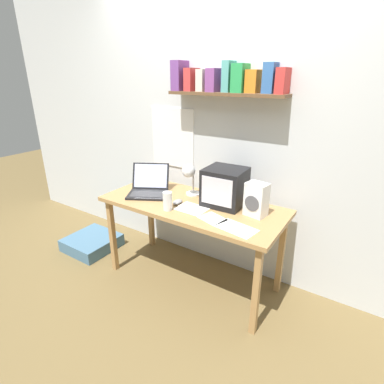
# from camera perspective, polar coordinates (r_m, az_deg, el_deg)

# --- Properties ---
(ground_plane) EXTENTS (12.00, 12.00, 0.00)m
(ground_plane) POSITION_cam_1_polar(r_m,az_deg,el_deg) (2.86, 0.00, -16.16)
(ground_plane) COLOR brown
(back_wall) EXTENTS (5.60, 0.24, 2.60)m
(back_wall) POSITION_cam_1_polar(r_m,az_deg,el_deg) (2.67, 5.16, 11.98)
(back_wall) COLOR silver
(back_wall) RESTS_ON ground_plane
(corner_desk) EXTENTS (1.53, 0.66, 0.76)m
(corner_desk) POSITION_cam_1_polar(r_m,az_deg,el_deg) (2.50, 0.00, -3.64)
(corner_desk) COLOR #AD814D
(corner_desk) RESTS_ON ground_plane
(crt_monitor) EXTENTS (0.33, 0.31, 0.30)m
(crt_monitor) POSITION_cam_1_polar(r_m,az_deg,el_deg) (2.41, 6.27, 0.99)
(crt_monitor) COLOR black
(crt_monitor) RESTS_ON corner_desk
(laptop) EXTENTS (0.46, 0.46, 0.24)m
(laptop) POSITION_cam_1_polar(r_m,az_deg,el_deg) (2.70, -8.22, 1.10)
(laptop) COLOR black
(laptop) RESTS_ON corner_desk
(desk_lamp) EXTENTS (0.13, 0.19, 0.29)m
(desk_lamp) POSITION_cam_1_polar(r_m,az_deg,el_deg) (2.54, -0.49, 3.38)
(desk_lamp) COLOR white
(desk_lamp) RESTS_ON corner_desk
(juice_glass) EXTENTS (0.07, 0.07, 0.15)m
(juice_glass) POSITION_cam_1_polar(r_m,az_deg,el_deg) (2.34, -4.68, -1.90)
(juice_glass) COLOR white
(juice_glass) RESTS_ON corner_desk
(space_heater) EXTENTS (0.17, 0.14, 0.26)m
(space_heater) POSITION_cam_1_polar(r_m,az_deg,el_deg) (2.27, 12.15, -1.43)
(space_heater) COLOR white
(space_heater) RESTS_ON corner_desk
(computer_mouse) EXTENTS (0.06, 0.11, 0.03)m
(computer_mouse) POSITION_cam_1_polar(r_m,az_deg,el_deg) (2.46, -2.78, -1.88)
(computer_mouse) COLOR gray
(computer_mouse) RESTS_ON corner_desk
(printed_handout) EXTENTS (0.25, 0.19, 0.00)m
(printed_handout) POSITION_cam_1_polar(r_m,az_deg,el_deg) (2.37, -0.03, -3.18)
(printed_handout) COLOR white
(printed_handout) RESTS_ON corner_desk
(loose_paper_near_monitor) EXTENTS (0.30, 0.21, 0.00)m
(loose_paper_near_monitor) POSITION_cam_1_polar(r_m,az_deg,el_deg) (2.10, 8.47, -6.86)
(loose_paper_near_monitor) COLOR white
(loose_paper_near_monitor) RESTS_ON corner_desk
(open_notebook) EXTENTS (0.22, 0.20, 0.00)m
(open_notebook) POSITION_cam_1_polar(r_m,az_deg,el_deg) (2.22, 3.93, -5.08)
(open_notebook) COLOR white
(open_notebook) RESTS_ON corner_desk
(floor_cushion) EXTENTS (0.48, 0.48, 0.13)m
(floor_cushion) POSITION_cam_1_polar(r_m,az_deg,el_deg) (3.44, -18.49, -9.11)
(floor_cushion) COLOR #476E8B
(floor_cushion) RESTS_ON ground_plane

